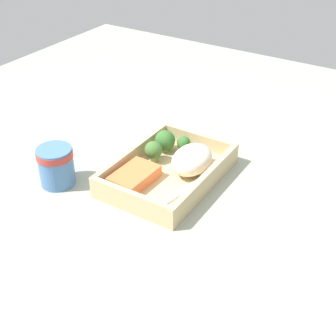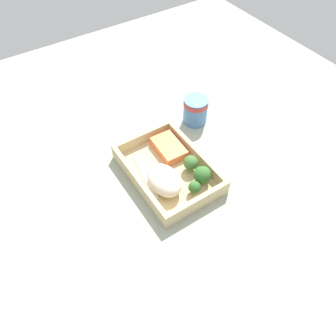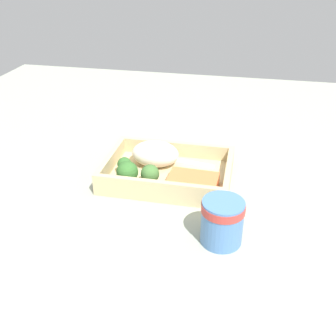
% 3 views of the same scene
% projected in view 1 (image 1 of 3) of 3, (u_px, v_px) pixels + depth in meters
% --- Properties ---
extents(ground_plane, '(1.60, 1.60, 0.02)m').
position_uv_depth(ground_plane, '(168.00, 183.00, 0.99)').
color(ground_plane, gray).
extents(takeout_tray, '(0.27, 0.19, 0.01)m').
position_uv_depth(takeout_tray, '(168.00, 176.00, 0.98)').
color(takeout_tray, tan).
rests_on(takeout_tray, ground_plane).
extents(tray_rim, '(0.27, 0.19, 0.03)m').
position_uv_depth(tray_rim, '(168.00, 167.00, 0.97)').
color(tray_rim, tan).
rests_on(tray_rim, takeout_tray).
extents(salmon_fillet, '(0.10, 0.07, 0.03)m').
position_uv_depth(salmon_fillet, '(134.00, 177.00, 0.94)').
color(salmon_fillet, orange).
rests_on(salmon_fillet, takeout_tray).
extents(mashed_potatoes, '(0.11, 0.08, 0.06)m').
position_uv_depth(mashed_potatoes, '(192.00, 160.00, 0.97)').
color(mashed_potatoes, beige).
rests_on(mashed_potatoes, takeout_tray).
extents(broccoli_floret_1, '(0.04, 0.04, 0.05)m').
position_uv_depth(broccoli_floret_1, '(153.00, 150.00, 1.00)').
color(broccoli_floret_1, '#789F51').
rests_on(broccoli_floret_1, takeout_tray).
extents(broccoli_floret_2, '(0.05, 0.05, 0.05)m').
position_uv_depth(broccoli_floret_2, '(165.00, 141.00, 1.04)').
color(broccoli_floret_2, '#7F9856').
rests_on(broccoli_floret_2, takeout_tray).
extents(broccoli_floret_3, '(0.03, 0.03, 0.04)m').
position_uv_depth(broccoli_floret_3, '(184.00, 143.00, 1.04)').
color(broccoli_floret_3, '#7C9B51').
rests_on(broccoli_floret_3, takeout_tray).
extents(fork, '(0.16, 0.05, 0.00)m').
position_uv_depth(fork, '(193.00, 185.00, 0.94)').
color(fork, white).
rests_on(fork, takeout_tray).
extents(paper_cup, '(0.07, 0.07, 0.08)m').
position_uv_depth(paper_cup, '(56.00, 164.00, 0.94)').
color(paper_cup, '#4874AD').
rests_on(paper_cup, ground_plane).
extents(receipt_slip, '(0.11, 0.13, 0.00)m').
position_uv_depth(receipt_slip, '(194.00, 120.00, 1.20)').
color(receipt_slip, white).
rests_on(receipt_slip, ground_plane).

